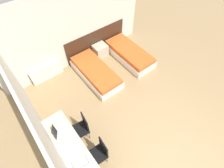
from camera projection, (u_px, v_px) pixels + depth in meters
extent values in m
plane|color=#9E7F56|center=(170.00, 156.00, 4.55)|extent=(20.00, 20.00, 0.00)
cube|color=silver|center=(73.00, 29.00, 5.67)|extent=(5.43, 0.05, 2.70)
cube|color=silver|center=(36.00, 119.00, 3.73)|extent=(0.05, 5.52, 2.70)
cube|color=#382316|center=(96.00, 42.00, 6.65)|extent=(2.56, 0.03, 0.97)
cube|color=silver|center=(96.00, 74.00, 6.13)|extent=(0.91, 2.04, 0.25)
cube|color=#E05B23|center=(95.00, 70.00, 5.97)|extent=(0.83, 1.96, 0.15)
cube|color=silver|center=(129.00, 55.00, 6.71)|extent=(0.91, 2.04, 0.25)
cube|color=#E05B23|center=(129.00, 51.00, 6.55)|extent=(0.83, 1.96, 0.15)
cube|color=beige|center=(100.00, 50.00, 6.73)|extent=(0.50, 0.44, 0.46)
cube|color=silver|center=(47.00, 72.00, 5.96)|extent=(1.09, 0.12, 0.58)
cube|color=beige|center=(71.00, 148.00, 3.95)|extent=(0.55, 2.04, 0.04)
cube|color=beige|center=(56.00, 123.00, 4.73)|extent=(0.49, 0.04, 0.73)
cube|color=black|center=(80.00, 130.00, 4.55)|extent=(0.45, 0.45, 0.05)
cube|color=black|center=(85.00, 122.00, 4.39)|extent=(0.07, 0.36, 0.49)
cylinder|color=slate|center=(78.00, 142.00, 4.58)|extent=(0.02, 0.02, 0.40)
cylinder|color=slate|center=(73.00, 131.00, 4.76)|extent=(0.02, 0.02, 0.40)
cylinder|color=slate|center=(90.00, 135.00, 4.69)|extent=(0.02, 0.02, 0.40)
cylinder|color=slate|center=(84.00, 125.00, 4.87)|extent=(0.02, 0.02, 0.40)
cube|color=black|center=(97.00, 155.00, 4.16)|extent=(0.43, 0.43, 0.05)
cube|color=black|center=(104.00, 147.00, 4.01)|extent=(0.06, 0.36, 0.49)
cylinder|color=slate|center=(95.00, 168.00, 4.19)|extent=(0.02, 0.02, 0.40)
cylinder|color=slate|center=(89.00, 155.00, 4.37)|extent=(0.02, 0.02, 0.40)
cylinder|color=slate|center=(107.00, 160.00, 4.31)|extent=(0.02, 0.02, 0.40)
cylinder|color=slate|center=(100.00, 148.00, 4.48)|extent=(0.02, 0.02, 0.40)
cube|color=silver|center=(61.00, 132.00, 4.15)|extent=(0.37, 0.25, 0.02)
cube|color=black|center=(54.00, 132.00, 3.96)|extent=(0.14, 0.24, 0.34)
cube|color=black|center=(80.00, 163.00, 3.73)|extent=(0.34, 0.23, 0.01)
cube|color=white|center=(80.00, 163.00, 3.72)|extent=(0.32, 0.22, 0.01)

